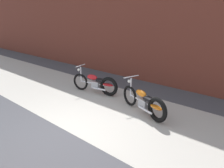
{
  "coord_description": "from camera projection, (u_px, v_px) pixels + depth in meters",
  "views": [
    {
      "loc": [
        3.86,
        -2.85,
        2.92
      ],
      "look_at": [
        -0.18,
        2.01,
        0.75
      ],
      "focal_mm": 33.03,
      "sensor_mm": 36.0,
      "label": 1
    }
  ],
  "objects": [
    {
      "name": "ground_plane",
      "position": [
        68.0,
        132.0,
        5.36
      ],
      "size": [
        80.0,
        80.0,
        0.0
      ],
      "primitive_type": "plane",
      "color": "#47474C"
    },
    {
      "name": "sidewalk_slab",
      "position": [
        111.0,
        109.0,
        6.63
      ],
      "size": [
        36.0,
        3.5,
        0.01
      ],
      "primitive_type": "cube",
      "color": "#B2ADA3",
      "rests_on": "ground"
    },
    {
      "name": "brick_building_wall",
      "position": [
        166.0,
        18.0,
        8.25
      ],
      "size": [
        36.0,
        0.5,
        5.5
      ],
      "primitive_type": "cube",
      "color": "brown",
      "rests_on": "ground"
    },
    {
      "name": "motorcycle_red",
      "position": [
        98.0,
        84.0,
        7.81
      ],
      "size": [
        1.99,
        0.66,
        1.03
      ],
      "rotation": [
        0.0,
        0.0,
        3.33
      ],
      "color": "black",
      "rests_on": "ground"
    },
    {
      "name": "motorcycle_orange",
      "position": [
        146.0,
        103.0,
        6.15
      ],
      "size": [
        1.93,
        0.87,
        1.03
      ],
      "rotation": [
        0.0,
        0.0,
        2.81
      ],
      "color": "black",
      "rests_on": "ground"
    }
  ]
}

